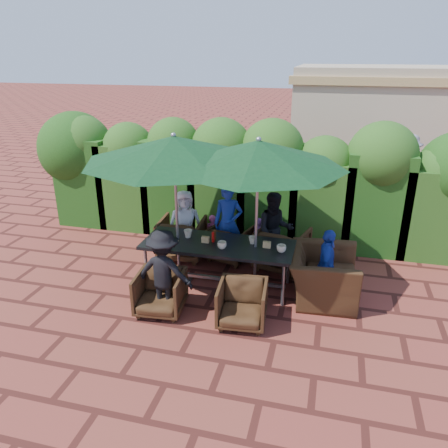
% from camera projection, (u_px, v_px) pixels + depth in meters
% --- Properties ---
extents(ground, '(80.00, 80.00, 0.00)m').
position_uv_depth(ground, '(216.00, 290.00, 7.04)').
color(ground, maroon).
rests_on(ground, ground).
extents(dining_table, '(2.40, 0.90, 0.75)m').
position_uv_depth(dining_table, '(218.00, 248.00, 6.94)').
color(dining_table, black).
rests_on(dining_table, ground).
extents(umbrella_left, '(2.79, 2.79, 2.46)m').
position_uv_depth(umbrella_left, '(174.00, 149.00, 6.56)').
color(umbrella_left, gray).
rests_on(umbrella_left, ground).
extents(umbrella_right, '(2.59, 2.59, 2.46)m').
position_uv_depth(umbrella_right, '(258.00, 154.00, 6.25)').
color(umbrella_right, gray).
rests_on(umbrella_right, ground).
extents(chair_far_left, '(0.85, 0.80, 0.82)m').
position_uv_depth(chair_far_left, '(182.00, 236.00, 8.03)').
color(chair_far_left, black).
rests_on(chair_far_left, ground).
extents(chair_far_mid, '(0.83, 0.80, 0.71)m').
position_uv_depth(chair_far_mid, '(230.00, 241.00, 7.95)').
color(chair_far_mid, black).
rests_on(chair_far_mid, ground).
extents(chair_far_right, '(0.96, 0.93, 0.82)m').
position_uv_depth(chair_far_right, '(282.00, 246.00, 7.61)').
color(chair_far_right, black).
rests_on(chair_far_right, ground).
extents(chair_near_left, '(0.72, 0.69, 0.69)m').
position_uv_depth(chair_near_left, '(160.00, 291.00, 6.34)').
color(chair_near_left, black).
rests_on(chair_near_left, ground).
extents(chair_near_right, '(0.72, 0.68, 0.68)m').
position_uv_depth(chair_near_right, '(242.00, 302.00, 6.06)').
color(chair_near_right, black).
rests_on(chair_near_right, ground).
extents(chair_end_right, '(0.82, 1.20, 1.01)m').
position_uv_depth(chair_end_right, '(324.00, 268.00, 6.65)').
color(chair_end_right, black).
rests_on(chair_end_right, ground).
extents(adult_far_left, '(0.71, 0.57, 1.26)m').
position_uv_depth(adult_far_left, '(185.00, 224.00, 8.02)').
color(adult_far_left, white).
rests_on(adult_far_left, ground).
extents(adult_far_mid, '(0.56, 0.48, 1.42)m').
position_uv_depth(adult_far_mid, '(228.00, 223.00, 7.81)').
color(adult_far_mid, '#1E38A4').
rests_on(adult_far_mid, ground).
extents(adult_far_right, '(0.74, 0.57, 1.36)m').
position_uv_depth(adult_far_right, '(275.00, 230.00, 7.59)').
color(adult_far_right, black).
rests_on(adult_far_right, ground).
extents(adult_near_left, '(0.83, 0.39, 1.28)m').
position_uv_depth(adult_near_left, '(164.00, 272.00, 6.25)').
color(adult_near_left, black).
rests_on(adult_near_left, ground).
extents(adult_end_right, '(0.35, 0.68, 1.14)m').
position_uv_depth(adult_end_right, '(326.00, 265.00, 6.61)').
color(adult_end_right, '#1E38A4').
rests_on(adult_end_right, ground).
extents(child_left, '(0.33, 0.30, 0.77)m').
position_uv_depth(child_left, '(213.00, 235.00, 8.15)').
color(child_left, '#F0549E').
rests_on(child_left, ground).
extents(child_right, '(0.34, 0.31, 0.78)m').
position_uv_depth(child_right, '(258.00, 239.00, 7.97)').
color(child_right, purple).
rests_on(child_right, ground).
extents(pedestrian_a, '(1.55, 1.48, 1.70)m').
position_uv_depth(pedestrian_a, '(330.00, 178.00, 10.03)').
color(pedestrian_a, '#238023').
rests_on(pedestrian_a, ground).
extents(pedestrian_b, '(0.89, 0.67, 1.64)m').
position_uv_depth(pedestrian_b, '(383.00, 179.00, 10.08)').
color(pedestrian_b, '#F0549E').
rests_on(pedestrian_b, ground).
extents(pedestrian_c, '(1.29, 1.22, 1.90)m').
position_uv_depth(pedestrian_c, '(402.00, 175.00, 9.93)').
color(pedestrian_c, gray).
rests_on(pedestrian_c, ground).
extents(cup_a, '(0.18, 0.18, 0.14)m').
position_uv_depth(cup_a, '(159.00, 236.00, 6.99)').
color(cup_a, beige).
rests_on(cup_a, dining_table).
extents(cup_b, '(0.14, 0.14, 0.13)m').
position_uv_depth(cup_b, '(188.00, 234.00, 7.11)').
color(cup_b, beige).
rests_on(cup_b, dining_table).
extents(cup_c, '(0.14, 0.14, 0.11)m').
position_uv_depth(cup_c, '(222.00, 245.00, 6.71)').
color(cup_c, beige).
rests_on(cup_c, dining_table).
extents(cup_d, '(0.13, 0.13, 0.12)m').
position_uv_depth(cup_d, '(252.00, 240.00, 6.88)').
color(cup_d, beige).
rests_on(cup_d, dining_table).
extents(cup_e, '(0.15, 0.15, 0.11)m').
position_uv_depth(cup_e, '(281.00, 249.00, 6.59)').
color(cup_e, beige).
rests_on(cup_e, dining_table).
extents(ketchup_bottle, '(0.04, 0.04, 0.17)m').
position_uv_depth(ketchup_bottle, '(213.00, 237.00, 6.93)').
color(ketchup_bottle, '#B20C0A').
rests_on(ketchup_bottle, dining_table).
extents(sauce_bottle, '(0.04, 0.04, 0.17)m').
position_uv_depth(sauce_bottle, '(214.00, 235.00, 7.01)').
color(sauce_bottle, '#4C230C').
rests_on(sauce_bottle, dining_table).
extents(serving_tray, '(0.35, 0.25, 0.02)m').
position_uv_depth(serving_tray, '(166.00, 242.00, 6.92)').
color(serving_tray, olive).
rests_on(serving_tray, dining_table).
extents(number_block_left, '(0.12, 0.06, 0.10)m').
position_uv_depth(number_block_left, '(205.00, 240.00, 6.92)').
color(number_block_left, tan).
rests_on(number_block_left, dining_table).
extents(number_block_right, '(0.12, 0.06, 0.10)m').
position_uv_depth(number_block_right, '(267.00, 245.00, 6.74)').
color(number_block_right, tan).
rests_on(number_block_right, dining_table).
extents(hedge_wall, '(9.10, 1.60, 2.44)m').
position_uv_depth(hedge_wall, '(239.00, 172.00, 8.67)').
color(hedge_wall, '#16340E').
rests_on(hedge_wall, ground).
extents(building, '(6.20, 3.08, 3.20)m').
position_uv_depth(building, '(406.00, 128.00, 11.93)').
color(building, tan).
rests_on(building, ground).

